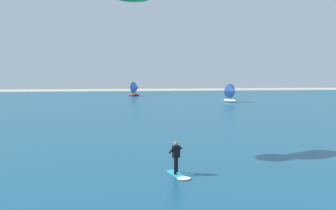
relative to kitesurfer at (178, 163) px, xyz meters
name	(u,v)px	position (x,y,z in m)	size (l,w,h in m)	color
ocean	(139,106)	(-0.27, 38.00, -0.65)	(160.00, 90.00, 0.10)	navy
kitesurfer	(178,163)	(0.00, 0.00, 0.00)	(1.08, 2.03, 1.67)	#26B2CC
sailboat_heeled_over	(136,89)	(0.01, 60.76, 0.98)	(3.10, 2.91, 3.45)	maroon
sailboat_far_left	(232,93)	(15.74, 42.78, 1.01)	(2.80, 3.14, 3.51)	white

